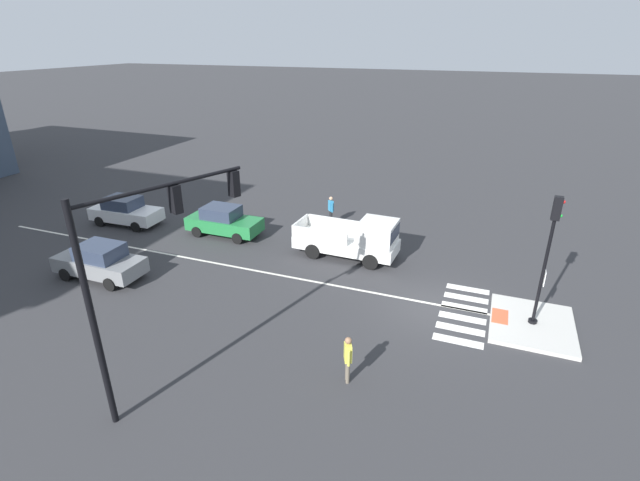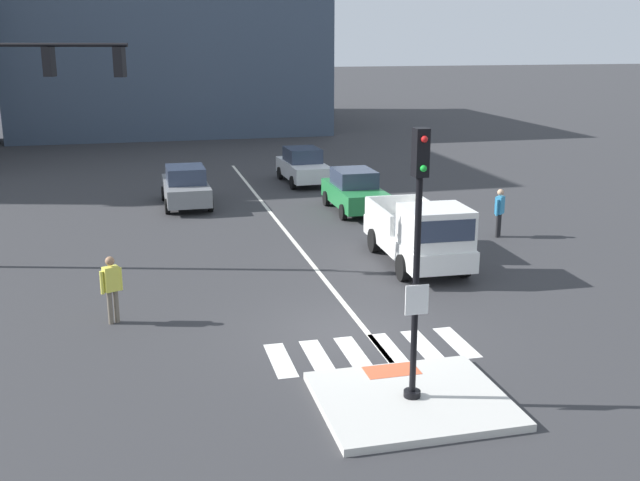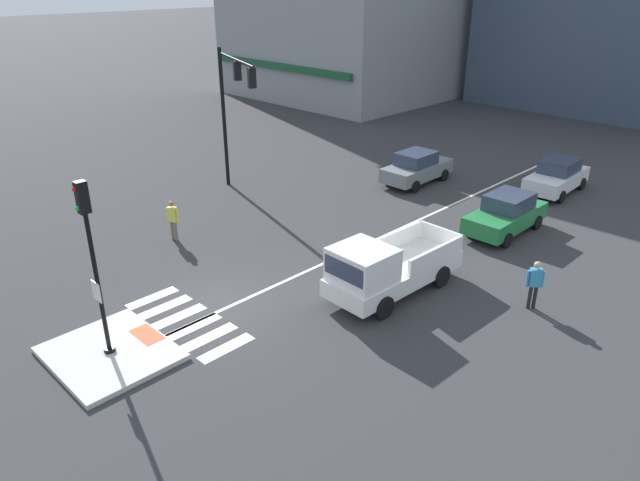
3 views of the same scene
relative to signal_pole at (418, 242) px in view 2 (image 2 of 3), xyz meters
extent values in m
plane|color=#333335|center=(0.00, 3.63, -3.17)|extent=(300.00, 300.00, 0.00)
cube|color=beige|center=(0.00, 0.01, -3.10)|extent=(3.50, 3.03, 0.15)
cube|color=#DB5B38|center=(0.00, 1.17, -3.02)|extent=(1.10, 0.60, 0.01)
cylinder|color=black|center=(0.00, 0.01, -2.96)|extent=(0.32, 0.32, 0.12)
cylinder|color=black|center=(0.00, 0.01, -0.87)|extent=(0.12, 0.12, 4.07)
cube|color=white|center=(0.00, -0.07, -1.07)|extent=(0.44, 0.03, 0.56)
cube|color=black|center=(0.00, 0.01, 1.59)|extent=(0.24, 0.28, 0.84)
sphere|color=red|center=(0.00, -0.15, 1.84)|extent=(0.12, 0.12, 0.12)
sphere|color=green|center=(0.00, -0.15, 1.34)|extent=(0.12, 0.12, 0.12)
cube|color=silver|center=(-2.03, 2.53, -3.17)|extent=(0.44, 1.80, 0.01)
cube|color=silver|center=(-1.22, 2.53, -3.17)|extent=(0.44, 1.80, 0.01)
cube|color=silver|center=(-0.41, 2.53, -3.17)|extent=(0.44, 1.80, 0.01)
cube|color=silver|center=(0.41, 2.53, -3.17)|extent=(0.44, 1.80, 0.01)
cube|color=silver|center=(1.22, 2.53, -3.17)|extent=(0.44, 1.80, 0.01)
cube|color=silver|center=(2.03, 2.53, -3.17)|extent=(0.44, 1.80, 0.01)
cube|color=silver|center=(0.23, 13.63, -3.17)|extent=(0.14, 28.00, 0.01)
cylinder|color=black|center=(-7.15, 10.40, 3.28)|extent=(4.76, 1.93, 0.11)
cube|color=black|center=(-6.91, 10.31, 2.83)|extent=(0.35, 0.37, 0.80)
sphere|color=gold|center=(-6.85, 10.47, 2.83)|extent=(0.12, 0.12, 0.12)
cube|color=black|center=(-5.03, 9.58, 2.83)|extent=(0.35, 0.37, 0.80)
sphere|color=gold|center=(-4.96, 9.74, 2.83)|extent=(0.12, 0.12, 0.12)
cube|color=#3D4C60|center=(-2.04, 48.69, 2.05)|extent=(21.35, 20.90, 10.44)
cube|color=slate|center=(-2.87, 18.31, -2.52)|extent=(1.74, 4.12, 0.70)
cube|color=#2D384C|center=(-2.87, 18.16, -1.85)|extent=(1.50, 1.91, 0.64)
cylinder|color=black|center=(-3.71, 19.57, -2.87)|extent=(0.19, 0.60, 0.60)
cylinder|color=black|center=(-2.05, 19.59, -2.87)|extent=(0.19, 0.60, 0.60)
cylinder|color=black|center=(-3.69, 17.03, -2.87)|extent=(0.19, 0.60, 0.60)
cylinder|color=black|center=(-2.03, 17.05, -2.87)|extent=(0.19, 0.60, 0.60)
cube|color=white|center=(2.82, 21.93, -2.52)|extent=(1.85, 4.16, 0.70)
cube|color=#2D384C|center=(2.81, 22.08, -1.85)|extent=(1.55, 1.95, 0.64)
cylinder|color=black|center=(3.70, 20.69, -2.87)|extent=(0.20, 0.61, 0.60)
cylinder|color=black|center=(2.04, 20.63, -2.87)|extent=(0.20, 0.61, 0.60)
cylinder|color=black|center=(3.60, 23.23, -2.87)|extent=(0.20, 0.61, 0.60)
cylinder|color=black|center=(1.94, 23.17, -2.87)|extent=(0.20, 0.61, 0.60)
cube|color=#237A3D|center=(3.50, 15.71, -2.52)|extent=(1.70, 4.10, 0.70)
cube|color=#2D384C|center=(3.50, 15.86, -1.85)|extent=(1.48, 1.90, 0.64)
cylinder|color=black|center=(4.33, 14.44, -2.87)|extent=(0.18, 0.60, 0.60)
cylinder|color=black|center=(2.67, 14.44, -2.87)|extent=(0.18, 0.60, 0.60)
cylinder|color=black|center=(4.33, 16.98, -2.87)|extent=(0.18, 0.60, 0.60)
cylinder|color=black|center=(2.67, 16.98, -2.87)|extent=(0.18, 0.60, 0.60)
cube|color=white|center=(3.33, 8.60, -2.49)|extent=(2.07, 5.16, 0.60)
cube|color=white|center=(3.28, 7.00, -1.64)|extent=(1.86, 1.76, 1.10)
cube|color=#2D384C|center=(3.25, 6.17, -1.56)|extent=(1.62, 0.13, 0.60)
cube|color=white|center=(4.26, 9.59, -1.89)|extent=(0.21, 2.81, 0.60)
cube|color=white|center=(2.48, 9.64, -1.89)|extent=(0.21, 2.81, 0.60)
cube|color=white|center=(3.42, 11.09, -1.89)|extent=(1.80, 0.16, 0.60)
cylinder|color=black|center=(4.19, 6.99, -2.79)|extent=(0.27, 0.77, 0.76)
cylinder|color=black|center=(2.37, 7.05, -2.79)|extent=(0.27, 0.77, 0.76)
cylinder|color=black|center=(4.29, 9.97, -2.79)|extent=(0.27, 0.77, 0.76)
cylinder|color=black|center=(2.47, 10.03, -2.79)|extent=(0.27, 0.77, 0.76)
cylinder|color=#6B6051|center=(-5.59, 5.59, -2.76)|extent=(0.12, 0.12, 0.82)
cylinder|color=#6B6051|center=(-5.44, 5.66, -2.76)|extent=(0.12, 0.12, 0.82)
cube|color=#DBD64C|center=(-5.51, 5.62, -2.05)|extent=(0.42, 0.35, 0.60)
cylinder|color=#DBD64C|center=(-5.72, 5.53, -2.10)|extent=(0.09, 0.09, 0.56)
cylinder|color=#DBD64C|center=(-5.30, 5.72, -2.10)|extent=(0.09, 0.09, 0.56)
sphere|color=#936B4C|center=(-5.51, 5.62, -1.61)|extent=(0.22, 0.22, 0.22)
cylinder|color=black|center=(7.25, 10.84, -2.76)|extent=(0.12, 0.12, 0.82)
cylinder|color=black|center=(7.13, 10.74, -2.76)|extent=(0.12, 0.12, 0.82)
cube|color=#338CBF|center=(7.19, 10.79, -2.05)|extent=(0.42, 0.40, 0.60)
cylinder|color=#338CBF|center=(7.37, 10.94, -2.10)|extent=(0.09, 0.09, 0.56)
cylinder|color=#338CBF|center=(7.02, 10.64, -2.10)|extent=(0.09, 0.09, 0.56)
sphere|color=tan|center=(7.19, 10.79, -1.61)|extent=(0.22, 0.22, 0.22)
camera|label=1|loc=(-16.85, 2.17, 6.94)|focal=26.07mm
camera|label=2|loc=(-4.76, -12.08, 3.53)|focal=42.29mm
camera|label=3|loc=(13.85, -5.52, 6.68)|focal=32.91mm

